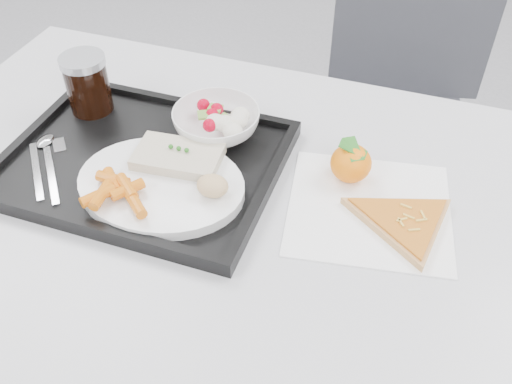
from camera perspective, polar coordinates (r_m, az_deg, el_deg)
table at (r=0.96m, az=-2.86°, el=-3.29°), size 1.20×0.80×0.75m
chair at (r=1.58m, az=14.04°, el=9.62°), size 0.51×0.51×0.93m
tray at (r=0.98m, az=-11.16°, el=2.92°), size 0.45×0.35×0.03m
dinner_plate at (r=0.91m, az=-9.46°, el=0.70°), size 0.27×0.27×0.02m
fish_fillet at (r=0.93m, az=-7.80°, el=3.55°), size 0.15×0.10×0.03m
bread_roll at (r=0.86m, az=-4.37°, el=0.62°), size 0.06×0.05×0.03m
salad_bowl at (r=1.00m, az=-3.97°, el=6.97°), size 0.15×0.15×0.05m
cola_glass at (r=1.09m, az=-16.54°, el=10.43°), size 0.08×0.08×0.11m
cutlery at (r=1.02m, az=-20.27°, el=3.08°), size 0.13×0.16×0.01m
napkin at (r=0.91m, az=11.25°, el=-1.67°), size 0.29×0.28×0.00m
tangerine at (r=0.93m, az=9.47°, el=2.87°), size 0.08×0.08×0.07m
pizza_slice at (r=0.89m, az=14.57°, el=-2.88°), size 0.23×0.23×0.02m
carrot_pile at (r=0.88m, az=-13.76°, el=0.29°), size 0.11×0.09×0.02m
salad_contents at (r=0.99m, az=-3.12°, el=7.19°), size 0.10×0.08×0.03m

